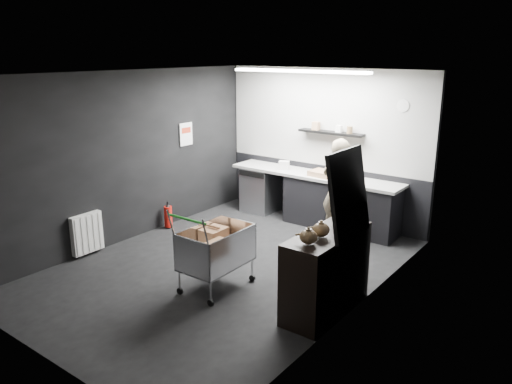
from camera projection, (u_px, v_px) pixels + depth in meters
The scene contains 22 objects.
floor at pixel (225, 267), 7.13m from camera, with size 5.50×5.50×0.00m, color black.
ceiling at pixel (222, 74), 6.38m from camera, with size 5.50×5.50×0.00m, color silver.
wall_back at pixel (324, 146), 8.87m from camera, with size 5.50×5.50×0.00m, color black.
wall_front at pixel (31, 233), 4.64m from camera, with size 5.50×5.50×0.00m, color black.
wall_left at pixel (128, 157), 7.91m from camera, with size 5.50×5.50×0.00m, color black.
wall_right at pixel (359, 202), 5.60m from camera, with size 5.50×5.50×0.00m, color black.
kitchen_wall_panel at pixel (324, 118), 8.71m from camera, with size 3.95×0.02×1.70m, color #B5B5B1.
dado_panel at pixel (322, 192), 9.09m from camera, with size 3.95×0.02×1.00m, color black.
floating_shelf at pixel (331, 133), 8.58m from camera, with size 1.20×0.22×0.04m, color black.
wall_clock at pixel (403, 106), 7.82m from camera, with size 0.20×0.20×0.03m, color white.
poster at pixel (186, 134), 8.84m from camera, with size 0.02×0.30×0.40m, color white.
poster_red_band at pixel (186, 130), 8.82m from camera, with size 0.01×0.22×0.10m, color red.
radiator at pixel (87, 233), 7.46m from camera, with size 0.10×0.50×0.60m, color white.
ceiling_strip at pixel (299, 71), 7.81m from camera, with size 2.40×0.20×0.04m, color white.
prep_counter at pixel (319, 199), 8.78m from camera, with size 3.20×0.61×0.90m.
person at pixel (339, 190), 7.98m from camera, with size 0.61×0.40×1.67m, color beige.
shopping_cart at pixel (216, 250), 6.38m from camera, with size 0.61×1.00×1.10m.
sideboard at pixel (329, 261), 5.82m from camera, with size 0.56×1.31×1.96m.
fire_extinguisher at pixel (168, 216), 8.64m from camera, with size 0.14×0.14×0.46m.
cardboard_box at pixel (323, 174), 8.56m from camera, with size 0.45×0.34×0.09m, color #A47B57.
pink_tub at pixel (332, 172), 8.51m from camera, with size 0.18×0.18×0.18m, color beige.
white_container at pixel (284, 165), 9.02m from camera, with size 0.18×0.14×0.16m, color white.
Camera 1 is at (4.29, -4.97, 3.00)m, focal length 35.00 mm.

